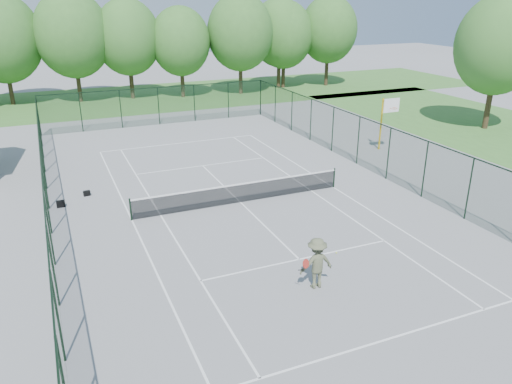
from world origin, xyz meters
TOP-DOWN VIEW (x-y plane):
  - ground at (0.00, 0.00)m, footprint 140.00×140.00m
  - grass_far at (0.00, 30.00)m, footprint 80.00×16.00m
  - court_lines at (0.00, 0.00)m, footprint 11.05×23.85m
  - tennis_net at (0.00, 0.00)m, footprint 11.08×0.08m
  - fence_enclosure at (0.00, 0.00)m, footprint 18.05×36.05m
  - tree_line_far at (0.00, 30.00)m, footprint 39.40×6.40m
  - basketball_goal at (12.19, 4.56)m, footprint 1.20×1.43m
  - tree_side at (23.40, 6.55)m, footprint 6.37×6.37m
  - sports_bag_a at (-8.44, 2.99)m, footprint 0.41×0.26m
  - sports_bag_b at (-7.10, 4.06)m, footprint 0.36×0.25m
  - tennis_player at (-0.40, -8.40)m, footprint 1.98×0.84m

SIDE VIEW (x-z plane):
  - ground at x=0.00m, z-range 0.00..0.00m
  - court_lines at x=0.00m, z-range 0.00..0.01m
  - grass_far at x=0.00m, z-range 0.00..0.01m
  - sports_bag_b at x=-7.10m, z-range 0.00..0.27m
  - sports_bag_a at x=-8.44m, z-range 0.00..0.33m
  - tennis_net at x=0.00m, z-range 0.03..1.13m
  - tennis_player at x=-0.40m, z-range 0.00..1.93m
  - fence_enclosure at x=0.00m, z-range 0.05..3.07m
  - basketball_goal at x=12.19m, z-range 0.74..4.39m
  - tree_line_far at x=0.00m, z-range 1.14..10.84m
  - tree_side at x=23.40m, z-range 1.32..11.41m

